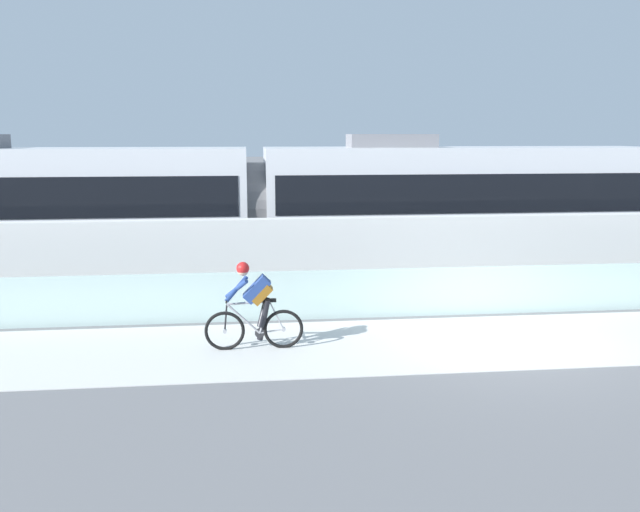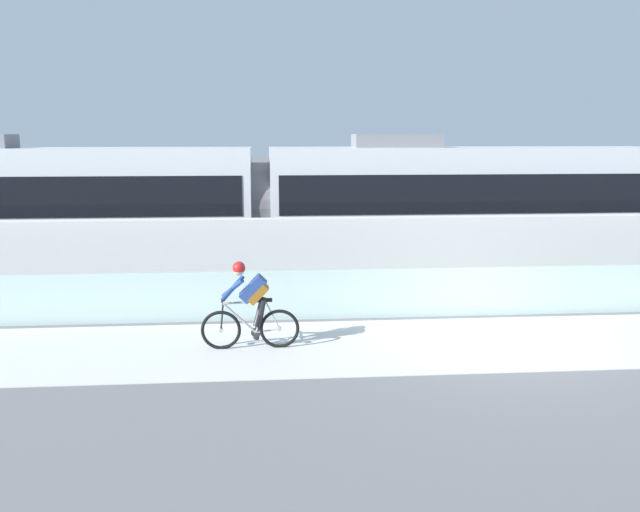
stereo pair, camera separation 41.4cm
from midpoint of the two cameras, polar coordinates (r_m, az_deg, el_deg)
ground_plane at (r=13.00m, az=16.03°, el=-7.11°), size 200.00×200.00×0.00m
bike_path_deck at (r=13.00m, az=16.03°, el=-7.08°), size 32.00×3.20×0.01m
glass_parapet at (r=14.55m, az=13.59°, el=-3.00°), size 32.00×0.05×1.04m
concrete_barrier_wall at (r=16.14m, az=11.67°, el=-0.04°), size 32.00×0.36×1.90m
tram_rail_near at (r=18.67m, az=9.45°, el=-1.51°), size 32.00×0.08×0.01m
tram_rail_far at (r=20.04m, az=8.46°, el=-0.66°), size 32.00×0.08×0.01m
tram at (r=18.52m, az=-4.48°, el=4.42°), size 22.56×2.54×3.81m
cyclist_on_bike at (r=11.97m, az=-5.00°, el=-4.35°), size 1.77×0.58×1.61m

